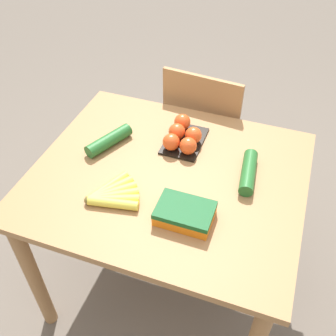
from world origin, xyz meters
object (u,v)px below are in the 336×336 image
(carrot_bag, at_px, (185,212))
(cucumber_near, at_px, (109,140))
(chair, at_px, (206,139))
(cucumber_far, at_px, (248,172))
(banana_bunch, at_px, (112,195))
(tomato_pack, at_px, (183,136))

(carrot_bag, distance_m, cucumber_near, 0.49)
(chair, xyz_separation_m, cucumber_far, (0.29, -0.53, 0.32))
(cucumber_far, bearing_deg, chair, 119.00)
(banana_bunch, distance_m, tomato_pack, 0.41)
(banana_bunch, xyz_separation_m, tomato_pack, (0.14, 0.38, 0.02))
(chair, xyz_separation_m, banana_bunch, (-0.15, -0.80, 0.31))
(tomato_pack, height_order, cucumber_near, tomato_pack)
(cucumber_far, bearing_deg, banana_bunch, -148.26)
(tomato_pack, height_order, cucumber_far, tomato_pack)
(chair, xyz_separation_m, tomato_pack, (-0.00, -0.42, 0.33))
(tomato_pack, bearing_deg, carrot_bag, -70.83)
(chair, distance_m, tomato_pack, 0.53)
(banana_bunch, bearing_deg, chair, 79.49)
(carrot_bag, relative_size, cucumber_far, 0.89)
(cucumber_near, bearing_deg, cucumber_far, 0.72)
(banana_bunch, relative_size, cucumber_far, 0.90)
(chair, distance_m, cucumber_near, 0.68)
(cucumber_near, relative_size, cucumber_far, 1.00)
(banana_bunch, bearing_deg, tomato_pack, 69.36)
(tomato_pack, relative_size, cucumber_near, 1.04)
(banana_bunch, relative_size, cucumber_near, 0.90)
(banana_bunch, height_order, tomato_pack, tomato_pack)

